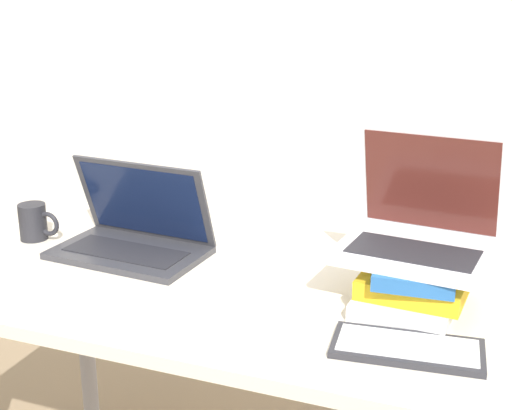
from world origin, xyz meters
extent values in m
cube|color=beige|center=(0.00, 0.38, 0.73)|extent=(1.54, 0.75, 0.03)
cylinder|color=gray|center=(-0.71, 0.69, 0.36)|extent=(0.05, 0.05, 0.72)
cube|color=#333338|center=(-0.35, 0.41, 0.76)|extent=(0.38, 0.25, 0.02)
cube|color=#232328|center=(-0.36, 0.39, 0.77)|extent=(0.31, 0.14, 0.00)
cube|color=#333338|center=(-0.35, 0.48, 0.87)|extent=(0.37, 0.10, 0.21)
cube|color=#0F1938|center=(-0.35, 0.48, 0.87)|extent=(0.33, 0.09, 0.19)
cube|color=white|center=(0.33, 0.38, 0.77)|extent=(0.21, 0.27, 0.03)
cube|color=gold|center=(0.34, 0.39, 0.80)|extent=(0.22, 0.23, 0.04)
cube|color=#235693|center=(0.34, 0.37, 0.84)|extent=(0.17, 0.23, 0.03)
cube|color=silver|center=(0.34, 0.39, 0.86)|extent=(0.33, 0.28, 0.02)
cube|color=#232328|center=(0.33, 0.37, 0.87)|extent=(0.27, 0.15, 0.00)
cube|color=silver|center=(0.34, 0.48, 0.99)|extent=(0.32, 0.10, 0.24)
cube|color=#4C1E19|center=(0.34, 0.48, 0.99)|extent=(0.28, 0.08, 0.21)
cube|color=#28282D|center=(0.36, 0.18, 0.75)|extent=(0.29, 0.16, 0.01)
cube|color=silver|center=(0.36, 0.18, 0.76)|extent=(0.26, 0.13, 0.00)
cylinder|color=#232328|center=(-0.65, 0.42, 0.80)|extent=(0.07, 0.07, 0.09)
torus|color=#232328|center=(-0.60, 0.42, 0.80)|extent=(0.07, 0.01, 0.07)
camera|label=1|loc=(0.52, -1.00, 1.40)|focal=50.00mm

